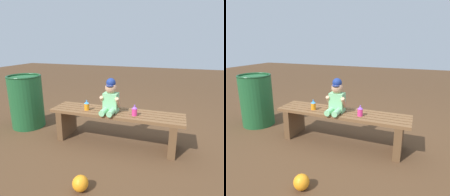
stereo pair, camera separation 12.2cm
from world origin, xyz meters
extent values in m
plane|color=#4C331E|center=(0.00, 0.00, 0.00)|extent=(16.00, 16.00, 0.00)
cube|color=brown|center=(0.00, -0.15, 0.39)|extent=(1.60, 0.06, 0.04)
cube|color=brown|center=(0.00, -0.08, 0.39)|extent=(1.60, 0.06, 0.04)
cube|color=brown|center=(0.00, 0.00, 0.39)|extent=(1.60, 0.06, 0.04)
cube|color=brown|center=(0.00, 0.08, 0.39)|extent=(1.60, 0.06, 0.04)
cube|color=brown|center=(0.00, 0.15, 0.39)|extent=(1.60, 0.06, 0.04)
cube|color=brown|center=(-0.68, 0.00, 0.19)|extent=(0.08, 0.37, 0.37)
cube|color=brown|center=(0.68, 0.00, 0.19)|extent=(0.08, 0.37, 0.37)
cube|color=#7FCC8C|center=(-0.05, -0.01, 0.52)|extent=(0.17, 0.12, 0.23)
sphere|color=tan|center=(-0.05, -0.01, 0.69)|extent=(0.14, 0.14, 0.14)
cylinder|color=navy|center=(-0.05, -0.05, 0.73)|extent=(0.09, 0.09, 0.01)
sphere|color=navy|center=(-0.05, -0.01, 0.76)|extent=(0.11, 0.11, 0.11)
cylinder|color=#85D693|center=(-0.10, -0.13, 0.44)|extent=(0.07, 0.16, 0.07)
cylinder|color=#85D693|center=(-0.01, -0.13, 0.44)|extent=(0.07, 0.16, 0.07)
cylinder|color=tan|center=(-0.15, -0.04, 0.54)|extent=(0.04, 0.12, 0.14)
cylinder|color=tan|center=(0.04, -0.04, 0.54)|extent=(0.04, 0.12, 0.14)
cylinder|color=orange|center=(-0.35, -0.06, 0.45)|extent=(0.06, 0.06, 0.08)
cone|color=#338CE5|center=(-0.35, -0.06, 0.50)|extent=(0.06, 0.06, 0.03)
cylinder|color=#338CE5|center=(-0.35, -0.06, 0.52)|extent=(0.01, 0.01, 0.02)
cylinder|color=#E5337F|center=(0.24, -0.06, 0.45)|extent=(0.06, 0.06, 0.08)
cone|color=#8C4CCC|center=(0.24, -0.06, 0.50)|extent=(0.06, 0.06, 0.03)
cylinder|color=#8C4CCC|center=(0.24, -0.06, 0.52)|extent=(0.01, 0.01, 0.02)
sphere|color=orange|center=(-0.02, -0.89, 0.07)|extent=(0.14, 0.14, 0.14)
cylinder|color=#1E592D|center=(-1.38, 0.08, 0.37)|extent=(0.46, 0.46, 0.74)
torus|color=#153E20|center=(-1.38, 0.08, 0.75)|extent=(0.47, 0.47, 0.03)
camera|label=1|loc=(0.68, -2.14, 1.20)|focal=31.76mm
camera|label=2|loc=(0.80, -2.09, 1.20)|focal=31.76mm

